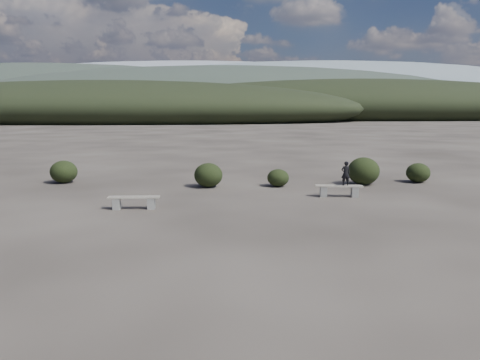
{
  "coord_description": "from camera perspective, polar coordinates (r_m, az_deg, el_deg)",
  "views": [
    {
      "loc": [
        0.01,
        -11.35,
        3.48
      ],
      "look_at": [
        0.45,
        3.5,
        1.1
      ],
      "focal_mm": 35.0,
      "sensor_mm": 36.0,
      "label": 1
    }
  ],
  "objects": [
    {
      "name": "ground",
      "position": [
        11.87,
        -1.7,
        -7.95
      ],
      "size": [
        1200.0,
        1200.0,
        0.0
      ],
      "primitive_type": "plane",
      "color": "#2A2521",
      "rests_on": "ground"
    },
    {
      "name": "bench_left",
      "position": [
        16.23,
        -12.81,
        -2.56
      ],
      "size": [
        1.74,
        0.41,
        0.43
      ],
      "rotation": [
        0.0,
        0.0,
        0.03
      ],
      "color": "gray",
      "rests_on": "ground"
    },
    {
      "name": "shrub_f",
      "position": [
        22.59,
        -20.7,
        0.95
      ],
      "size": [
        1.2,
        1.2,
        1.01
      ],
      "primitive_type": "ellipsoid",
      "color": "black",
      "rests_on": "ground"
    },
    {
      "name": "bench_right",
      "position": [
        18.34,
        11.98,
        -1.18
      ],
      "size": [
        1.81,
        0.54,
        0.45
      ],
      "rotation": [
        0.0,
        0.0,
        -0.09
      ],
      "color": "gray",
      "rests_on": "ground"
    },
    {
      "name": "shrub_d",
      "position": [
        21.34,
        14.82,
        1.06
      ],
      "size": [
        1.39,
        1.39,
        1.22
      ],
      "primitive_type": "ellipsoid",
      "color": "black",
      "rests_on": "ground"
    },
    {
      "name": "shrub_e",
      "position": [
        22.76,
        20.89,
        0.83
      ],
      "size": [
        1.06,
        1.06,
        0.89
      ],
      "primitive_type": "ellipsoid",
      "color": "black",
      "rests_on": "ground"
    },
    {
      "name": "seated_person",
      "position": [
        18.27,
        12.75,
        0.79
      ],
      "size": [
        0.35,
        0.24,
        0.93
      ],
      "primitive_type": "imported",
      "rotation": [
        0.0,
        0.0,
        3.19
      ],
      "color": "black",
      "rests_on": "bench_right"
    },
    {
      "name": "shrub_b",
      "position": [
        20.07,
        -3.88,
        0.6
      ],
      "size": [
        1.22,
        1.22,
        1.04
      ],
      "primitive_type": "ellipsoid",
      "color": "black",
      "rests_on": "ground"
    },
    {
      "name": "mountain_ridges",
      "position": [
        350.57,
        -2.98,
        10.29
      ],
      "size": [
        500.0,
        400.0,
        56.0
      ],
      "color": "black",
      "rests_on": "ground"
    },
    {
      "name": "shrub_c",
      "position": [
        20.28,
        4.67,
        0.27
      ],
      "size": [
        0.94,
        0.94,
        0.76
      ],
      "primitive_type": "ellipsoid",
      "color": "black",
      "rests_on": "ground"
    }
  ]
}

